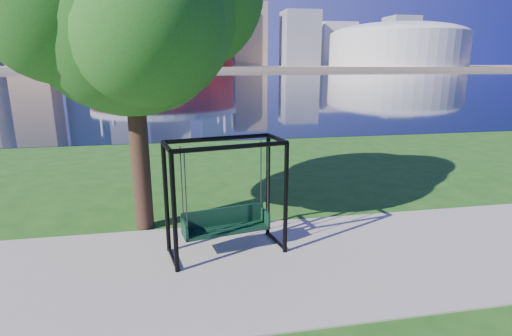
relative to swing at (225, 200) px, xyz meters
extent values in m
plane|color=#1E5114|center=(0.61, -0.15, -1.11)|extent=(900.00, 900.00, 0.00)
cube|color=#9E937F|center=(0.61, -0.65, -1.09)|extent=(120.00, 4.00, 0.03)
cube|color=black|center=(0.61, 101.85, -1.10)|extent=(900.00, 180.00, 0.02)
cube|color=#937F60|center=(0.61, 305.85, -0.11)|extent=(900.00, 228.00, 2.00)
cylinder|color=maroon|center=(-9.39, 234.85, 11.89)|extent=(80.00, 80.00, 22.00)
cylinder|color=silver|center=(-9.39, 234.85, 21.39)|extent=(83.00, 83.00, 3.00)
cylinder|color=silver|center=(23.51, 253.85, 16.89)|extent=(2.00, 2.00, 32.00)
cylinder|color=silver|center=(-42.30, 253.85, 16.89)|extent=(2.00, 2.00, 32.00)
cylinder|color=silver|center=(-42.30, 215.85, 16.89)|extent=(2.00, 2.00, 32.00)
cylinder|color=silver|center=(23.51, 215.85, 16.89)|extent=(2.00, 2.00, 32.00)
cylinder|color=beige|center=(135.61, 234.85, 10.89)|extent=(84.00, 84.00, 20.00)
ellipsoid|color=beige|center=(135.61, 234.85, 19.89)|extent=(84.00, 84.00, 15.12)
cube|color=gray|center=(-39.39, 304.85, 36.89)|extent=(24.00, 24.00, 72.00)
cube|color=silver|center=(-9.39, 334.85, 40.89)|extent=(32.00, 28.00, 80.00)
cube|color=slate|center=(25.61, 309.85, 29.89)|extent=(22.00, 22.00, 58.00)
cube|color=#998466|center=(55.61, 324.85, 24.89)|extent=(26.00, 26.00, 48.00)
cube|color=gray|center=(95.61, 314.85, 21.89)|extent=(28.00, 24.00, 42.00)
cube|color=silver|center=(135.61, 339.85, 18.89)|extent=(30.00, 26.00, 36.00)
cube|color=gray|center=(185.61, 319.85, 20.89)|extent=(24.00, 24.00, 40.00)
cube|color=#998466|center=(225.61, 334.85, 16.89)|extent=(26.00, 26.00, 32.00)
cylinder|color=black|center=(-0.97, -0.66, 0.02)|extent=(0.10, 0.10, 2.25)
cylinder|color=black|center=(1.14, -0.26, 0.02)|extent=(0.10, 0.10, 2.25)
cylinder|color=black|center=(-1.13, 0.21, 0.02)|extent=(0.10, 0.10, 2.25)
cylinder|color=black|center=(0.98, 0.60, 0.02)|extent=(0.10, 0.10, 2.25)
cylinder|color=black|center=(0.09, -0.46, 1.14)|extent=(2.13, 0.48, 0.09)
cylinder|color=black|center=(-0.08, 0.41, 1.14)|extent=(2.13, 0.48, 0.09)
cylinder|color=black|center=(-1.05, -0.23, 1.14)|extent=(0.25, 0.88, 0.09)
cylinder|color=black|center=(-1.05, -0.23, -1.03)|extent=(0.23, 0.88, 0.07)
cylinder|color=black|center=(1.06, 0.17, 1.14)|extent=(0.25, 0.88, 0.09)
cylinder|color=black|center=(1.06, 0.17, -1.03)|extent=(0.23, 0.88, 0.07)
cube|color=black|center=(0.01, -0.03, -0.62)|extent=(1.76, 0.75, 0.06)
cube|color=black|center=(-0.03, 0.16, -0.40)|extent=(1.69, 0.36, 0.37)
cube|color=black|center=(-0.81, -0.18, -0.48)|extent=(0.13, 0.44, 0.33)
cube|color=black|center=(0.82, 0.13, -0.48)|extent=(0.13, 0.44, 0.33)
cylinder|color=#39393E|center=(-0.75, -0.35, 0.38)|extent=(0.03, 0.03, 1.42)
cylinder|color=#39393E|center=(0.83, -0.05, 0.38)|extent=(0.03, 0.03, 1.42)
cylinder|color=#39393E|center=(-0.82, 0.00, 0.38)|extent=(0.03, 0.03, 1.42)
cylinder|color=#39393E|center=(0.76, 0.30, 0.38)|extent=(0.03, 0.03, 1.42)
cylinder|color=black|center=(-1.70, 1.58, 0.92)|extent=(0.41, 0.41, 4.06)
sphere|color=#225519|center=(-1.70, 1.58, 3.69)|extent=(4.43, 4.43, 4.43)
sphere|color=#225519|center=(-1.34, 0.57, 3.23)|extent=(2.95, 2.95, 2.95)
camera|label=1|loc=(-0.77, -7.32, 2.57)|focal=28.00mm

